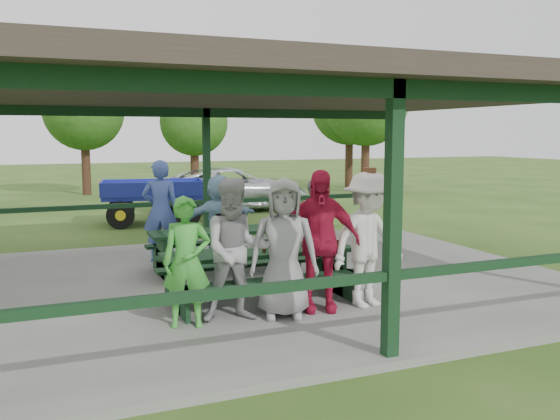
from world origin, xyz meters
name	(u,v)px	position (x,y,z in m)	size (l,w,h in m)	color
ground	(267,284)	(0.00, 0.00, 0.00)	(90.00, 90.00, 0.00)	#2B4B17
concrete_slab	(267,281)	(0.00, 0.00, 0.05)	(10.00, 8.00, 0.10)	slate
pavilion_structure	(267,95)	(0.00, 0.00, 3.17)	(10.60, 8.60, 3.24)	black
picnic_table_near	(259,268)	(-0.58, -1.20, 0.58)	(2.82, 1.39, 0.75)	black
picnic_table_far	(225,245)	(-0.49, 0.80, 0.58)	(2.64, 1.39, 0.75)	black
table_setting	(259,248)	(-0.58, -1.18, 0.88)	(2.37, 0.45, 0.10)	white
contestant_green	(187,262)	(-1.84, -1.97, 0.93)	(0.61, 0.40, 1.66)	green
contestant_grey_left	(236,250)	(-1.18, -1.98, 1.04)	(0.91, 0.71, 1.87)	#99989B
contestant_grey_mid	(284,248)	(-0.55, -2.06, 1.03)	(0.91, 0.59, 1.86)	gray
contestant_red	(318,241)	(0.00, -1.97, 1.08)	(1.15, 0.48, 1.96)	#B11637
contestant_white_fedora	(368,239)	(0.74, -2.06, 1.06)	(1.36, 0.95, 1.97)	silver
spectator_lblue	(219,218)	(-0.35, 1.67, 0.94)	(1.55, 0.49, 1.68)	#82ABC9
spectator_blue	(161,211)	(-1.38, 2.07, 1.08)	(0.71, 0.47, 1.95)	#3A4E96
spectator_grey	(312,217)	(1.63, 1.66, 0.86)	(0.74, 0.57, 1.51)	gray
pickup_truck	(232,189)	(2.47, 9.71, 0.71)	(2.35, 5.10, 1.42)	silver
farm_trailer	(153,201)	(-0.55, 7.57, 0.66)	(3.85, 2.01, 1.33)	navy
tree_left	(84,111)	(-1.68, 16.78, 3.48)	(3.29, 3.29, 5.15)	#301C13
tree_mid	(194,123)	(2.65, 15.54, 3.01)	(2.85, 2.85, 4.46)	#301C13
tree_right	(366,105)	(9.67, 13.32, 3.77)	(3.57, 3.57, 5.57)	#301C13
tree_far_right	(350,107)	(10.11, 15.57, 3.78)	(3.58, 3.58, 5.59)	#301C13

